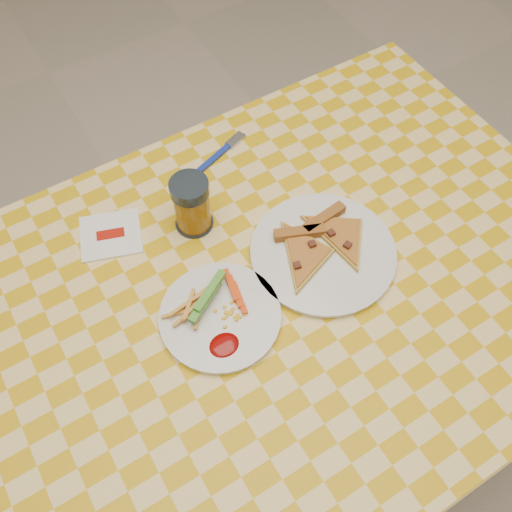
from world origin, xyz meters
The scene contains 9 objects.
ground centered at (0.00, 0.00, 0.00)m, with size 8.00×8.00×0.00m, color #C1B19B.
table centered at (0.00, 0.00, 0.68)m, with size 1.28×0.88×0.76m.
plate_left centered at (-0.10, 0.00, 0.76)m, with size 0.21×0.21×0.01m, color silver.
plate_right centered at (0.13, 0.02, 0.76)m, with size 0.27×0.27×0.01m, color silver.
fries_veggies centered at (-0.11, 0.01, 0.78)m, with size 0.16×0.15×0.04m.
pizza_slices centered at (0.13, 0.03, 0.78)m, with size 0.24×0.22×0.02m.
drink_glass centered at (-0.04, 0.21, 0.81)m, with size 0.07×0.07×0.12m.
napkin centered at (-0.19, 0.26, 0.76)m, with size 0.14×0.14×0.01m.
fork centered at (0.09, 0.34, 0.76)m, with size 0.15×0.07×0.01m.
Camera 1 is at (-0.28, -0.41, 1.66)m, focal length 40.00 mm.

